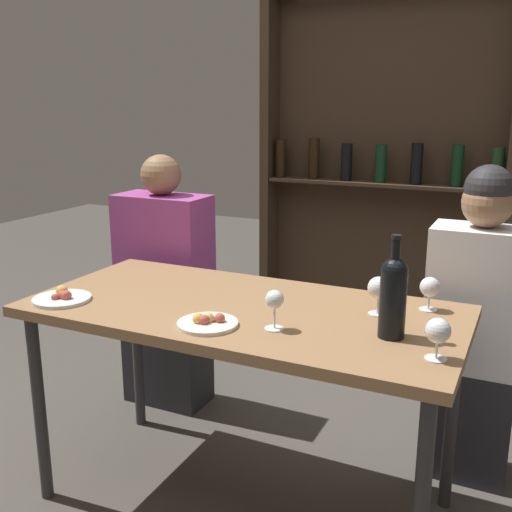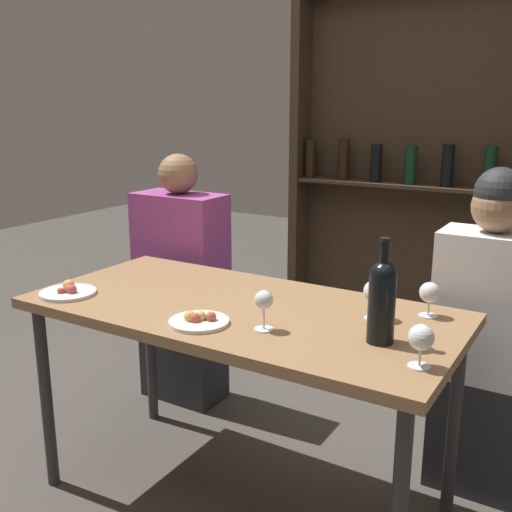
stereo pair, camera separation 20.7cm
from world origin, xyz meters
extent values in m
plane|color=#47423D|center=(0.00, 0.00, 0.00)|extent=(10.00, 10.00, 0.00)
cube|color=olive|center=(0.00, 0.00, 0.74)|extent=(1.46, 0.70, 0.04)
cylinder|color=#2D2D30|center=(-0.67, -0.29, 0.36)|extent=(0.04, 0.04, 0.72)
cylinder|color=#2D2D30|center=(-0.67, 0.29, 0.36)|extent=(0.04, 0.04, 0.72)
cylinder|color=#2D2D30|center=(0.67, 0.29, 0.36)|extent=(0.04, 0.04, 0.72)
cube|color=#38281C|center=(0.00, 1.94, 1.11)|extent=(1.45, 0.02, 2.21)
cube|color=#38281C|center=(-0.73, 1.84, 1.11)|extent=(0.06, 0.18, 2.21)
cube|color=#38281C|center=(0.00, 1.84, 0.95)|extent=(1.37, 0.18, 0.02)
cylinder|color=black|center=(-0.64, 1.83, 1.08)|extent=(0.07, 0.07, 0.24)
cylinder|color=black|center=(-0.42, 1.84, 1.08)|extent=(0.07, 0.07, 0.25)
cylinder|color=black|center=(-0.21, 1.84, 1.07)|extent=(0.07, 0.07, 0.22)
cylinder|color=black|center=(0.00, 1.83, 1.07)|extent=(0.07, 0.07, 0.22)
cylinder|color=black|center=(0.21, 1.84, 1.08)|extent=(0.07, 0.07, 0.24)
cylinder|color=black|center=(0.43, 1.84, 1.08)|extent=(0.07, 0.07, 0.23)
cylinder|color=#19381E|center=(0.64, 1.84, 1.07)|extent=(0.07, 0.07, 0.23)
cylinder|color=black|center=(0.52, -0.06, 0.86)|extent=(0.08, 0.08, 0.20)
sphere|color=black|center=(0.52, -0.06, 0.96)|extent=(0.08, 0.08, 0.08)
cylinder|color=black|center=(0.52, -0.06, 1.00)|extent=(0.03, 0.03, 0.09)
cylinder|color=black|center=(0.52, -0.06, 1.06)|extent=(0.03, 0.03, 0.01)
cylinder|color=silver|center=(0.18, -0.15, 0.76)|extent=(0.06, 0.06, 0.00)
cylinder|color=silver|center=(0.18, -0.15, 0.80)|extent=(0.01, 0.01, 0.08)
sphere|color=silver|center=(0.18, -0.15, 0.85)|extent=(0.06, 0.06, 0.06)
cylinder|color=silver|center=(0.57, 0.23, 0.76)|extent=(0.06, 0.06, 0.00)
cylinder|color=silver|center=(0.57, 0.23, 0.79)|extent=(0.01, 0.01, 0.06)
sphere|color=silver|center=(0.57, 0.23, 0.84)|extent=(0.07, 0.07, 0.07)
cylinder|color=silver|center=(0.66, -0.17, 0.76)|extent=(0.06, 0.06, 0.00)
cylinder|color=silver|center=(0.66, -0.17, 0.79)|extent=(0.01, 0.01, 0.06)
sphere|color=silver|center=(0.66, -0.17, 0.84)|extent=(0.07, 0.07, 0.07)
cylinder|color=silver|center=(0.43, 0.11, 0.76)|extent=(0.06, 0.06, 0.00)
cylinder|color=silver|center=(0.43, 0.11, 0.79)|extent=(0.01, 0.01, 0.07)
sphere|color=silver|center=(0.43, 0.11, 0.85)|extent=(0.07, 0.07, 0.07)
cylinder|color=silver|center=(-0.59, -0.22, 0.76)|extent=(0.20, 0.20, 0.01)
sphere|color=#B74C3D|center=(-0.57, -0.22, 0.78)|extent=(0.04, 0.04, 0.04)
sphere|color=gold|center=(-0.61, -0.19, 0.78)|extent=(0.04, 0.04, 0.04)
sphere|color=#B74C3D|center=(-0.60, -0.24, 0.77)|extent=(0.02, 0.02, 0.02)
sphere|color=#B74C3D|center=(-0.58, -0.22, 0.78)|extent=(0.03, 0.03, 0.03)
cylinder|color=silver|center=(-0.02, -0.21, 0.76)|extent=(0.19, 0.19, 0.01)
sphere|color=#E5BC66|center=(-0.02, -0.20, 0.78)|extent=(0.04, 0.04, 0.04)
sphere|color=gold|center=(-0.04, -0.22, 0.78)|extent=(0.04, 0.04, 0.04)
sphere|color=#B74C3D|center=(-0.02, -0.23, 0.78)|extent=(0.03, 0.03, 0.03)
sphere|color=#B74C3D|center=(0.02, -0.19, 0.78)|extent=(0.03, 0.03, 0.03)
cube|color=#26262B|center=(-0.68, 0.54, 0.23)|extent=(0.39, 0.22, 0.45)
cube|color=#9E3F8C|center=(-0.68, 0.54, 0.73)|extent=(0.43, 0.22, 0.57)
sphere|color=#8C6647|center=(-0.68, 0.54, 1.11)|extent=(0.18, 0.18, 0.18)
cube|color=#26262B|center=(0.70, 0.54, 0.23)|extent=(0.32, 0.22, 0.45)
cube|color=white|center=(0.70, 0.54, 0.72)|extent=(0.36, 0.22, 0.54)
sphere|color=#8C6647|center=(0.70, 0.54, 1.08)|extent=(0.18, 0.18, 0.18)
sphere|color=#262628|center=(0.70, 0.54, 1.13)|extent=(0.17, 0.17, 0.17)
camera|label=1|loc=(0.86, -1.71, 1.42)|focal=42.00mm
camera|label=2|loc=(1.04, -1.61, 1.42)|focal=42.00mm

